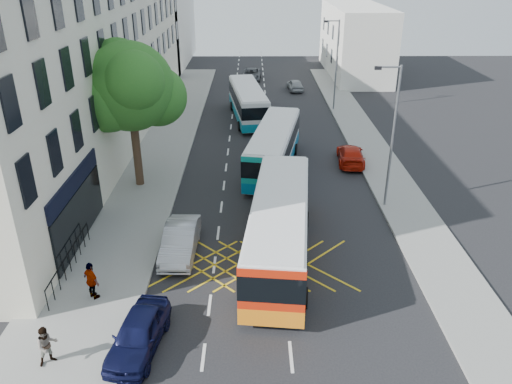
{
  "coord_description": "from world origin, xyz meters",
  "views": [
    {
      "loc": [
        -1.39,
        -13.82,
        13.24
      ],
      "look_at": [
        -1.2,
        9.39,
        2.2
      ],
      "focal_mm": 35.0,
      "sensor_mm": 36.0,
      "label": 1
    }
  ],
  "objects_px": {
    "bus_mid": "(274,147)",
    "street_tree": "(129,88)",
    "bus_near": "(279,227)",
    "bus_far": "(248,102)",
    "parked_car_blue": "(138,333)",
    "distant_car_silver": "(295,85)",
    "pedestrian_far": "(92,281)",
    "red_hatchback": "(351,155)",
    "lamp_far": "(336,61)",
    "lamp_near": "(392,131)",
    "parked_car_silver": "(180,241)",
    "pedestrian_near": "(47,346)",
    "distant_car_grey": "(252,75)"
  },
  "relations": [
    {
      "from": "street_tree",
      "to": "bus_far",
      "type": "xyz_separation_m",
      "value": [
        6.76,
        14.44,
        -4.79
      ]
    },
    {
      "from": "bus_far",
      "to": "distant_car_grey",
      "type": "bearing_deg",
      "value": 80.87
    },
    {
      "from": "bus_far",
      "to": "pedestrian_far",
      "type": "relative_size",
      "value": 6.07
    },
    {
      "from": "parked_car_blue",
      "to": "pedestrian_far",
      "type": "height_order",
      "value": "pedestrian_far"
    },
    {
      "from": "street_tree",
      "to": "lamp_far",
      "type": "relative_size",
      "value": 1.1
    },
    {
      "from": "street_tree",
      "to": "parked_car_blue",
      "type": "height_order",
      "value": "street_tree"
    },
    {
      "from": "bus_mid",
      "to": "pedestrian_near",
      "type": "xyz_separation_m",
      "value": [
        -8.65,
        -18.17,
        -0.61
      ]
    },
    {
      "from": "lamp_near",
      "to": "lamp_far",
      "type": "bearing_deg",
      "value": 90.0
    },
    {
      "from": "bus_far",
      "to": "distant_car_grey",
      "type": "relative_size",
      "value": 2.27
    },
    {
      "from": "lamp_near",
      "to": "distant_car_silver",
      "type": "distance_m",
      "value": 28.08
    },
    {
      "from": "lamp_near",
      "to": "pedestrian_near",
      "type": "distance_m",
      "value": 19.61
    },
    {
      "from": "bus_mid",
      "to": "parked_car_blue",
      "type": "bearing_deg",
      "value": -97.28
    },
    {
      "from": "bus_mid",
      "to": "street_tree",
      "type": "bearing_deg",
      "value": -150.73
    },
    {
      "from": "bus_far",
      "to": "distant_car_silver",
      "type": "bearing_deg",
      "value": 55.95
    },
    {
      "from": "bus_near",
      "to": "bus_mid",
      "type": "relative_size",
      "value": 1.07
    },
    {
      "from": "bus_mid",
      "to": "bus_far",
      "type": "distance_m",
      "value": 11.72
    },
    {
      "from": "bus_near",
      "to": "parked_car_silver",
      "type": "bearing_deg",
      "value": -178.04
    },
    {
      "from": "bus_far",
      "to": "pedestrian_near",
      "type": "height_order",
      "value": "bus_far"
    },
    {
      "from": "parked_car_silver",
      "to": "pedestrian_near",
      "type": "bearing_deg",
      "value": -115.19
    },
    {
      "from": "bus_far",
      "to": "red_hatchback",
      "type": "distance_m",
      "value": 12.94
    },
    {
      "from": "lamp_near",
      "to": "bus_far",
      "type": "bearing_deg",
      "value": 114.55
    },
    {
      "from": "parked_car_blue",
      "to": "distant_car_silver",
      "type": "bearing_deg",
      "value": 85.24
    },
    {
      "from": "parked_car_blue",
      "to": "distant_car_grey",
      "type": "distance_m",
      "value": 44.37
    },
    {
      "from": "street_tree",
      "to": "red_hatchback",
      "type": "relative_size",
      "value": 2.05
    },
    {
      "from": "street_tree",
      "to": "pedestrian_far",
      "type": "bearing_deg",
      "value": -87.93
    },
    {
      "from": "bus_far",
      "to": "parked_car_silver",
      "type": "relative_size",
      "value": 2.37
    },
    {
      "from": "parked_car_blue",
      "to": "parked_car_silver",
      "type": "height_order",
      "value": "parked_car_silver"
    },
    {
      "from": "parked_car_blue",
      "to": "street_tree",
      "type": "bearing_deg",
      "value": 109.38
    },
    {
      "from": "bus_far",
      "to": "parked_car_silver",
      "type": "distance_m",
      "value": 22.62
    },
    {
      "from": "red_hatchback",
      "to": "distant_car_silver",
      "type": "height_order",
      "value": "red_hatchback"
    },
    {
      "from": "parked_car_silver",
      "to": "pedestrian_far",
      "type": "height_order",
      "value": "pedestrian_far"
    },
    {
      "from": "parked_car_blue",
      "to": "distant_car_silver",
      "type": "relative_size",
      "value": 1.11
    },
    {
      "from": "bus_near",
      "to": "bus_mid",
      "type": "height_order",
      "value": "bus_near"
    },
    {
      "from": "parked_car_blue",
      "to": "pedestrian_far",
      "type": "relative_size",
      "value": 2.32
    },
    {
      "from": "distant_car_grey",
      "to": "parked_car_silver",
      "type": "bearing_deg",
      "value": -91.71
    },
    {
      "from": "lamp_far",
      "to": "distant_car_grey",
      "type": "xyz_separation_m",
      "value": [
        -7.64,
        12.68,
        -3.98
      ]
    },
    {
      "from": "bus_near",
      "to": "pedestrian_far",
      "type": "height_order",
      "value": "bus_near"
    },
    {
      "from": "lamp_far",
      "to": "parked_car_blue",
      "type": "distance_m",
      "value": 33.85
    },
    {
      "from": "street_tree",
      "to": "bus_far",
      "type": "bearing_deg",
      "value": 64.92
    },
    {
      "from": "distant_car_silver",
      "to": "pedestrian_far",
      "type": "relative_size",
      "value": 2.09
    },
    {
      "from": "lamp_far",
      "to": "bus_far",
      "type": "bearing_deg",
      "value": -161.92
    },
    {
      "from": "distant_car_silver",
      "to": "lamp_near",
      "type": "bearing_deg",
      "value": 90.25
    },
    {
      "from": "street_tree",
      "to": "distant_car_silver",
      "type": "height_order",
      "value": "street_tree"
    },
    {
      "from": "bus_mid",
      "to": "parked_car_silver",
      "type": "height_order",
      "value": "bus_mid"
    },
    {
      "from": "bus_far",
      "to": "parked_car_blue",
      "type": "bearing_deg",
      "value": -105.55
    },
    {
      "from": "lamp_far",
      "to": "distant_car_grey",
      "type": "height_order",
      "value": "lamp_far"
    },
    {
      "from": "pedestrian_far",
      "to": "distant_car_grey",
      "type": "bearing_deg",
      "value": -58.09
    },
    {
      "from": "distant_car_silver",
      "to": "pedestrian_far",
      "type": "bearing_deg",
      "value": 66.81
    },
    {
      "from": "bus_far",
      "to": "pedestrian_near",
      "type": "relative_size",
      "value": 6.77
    },
    {
      "from": "bus_near",
      "to": "bus_far",
      "type": "height_order",
      "value": "bus_near"
    }
  ]
}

